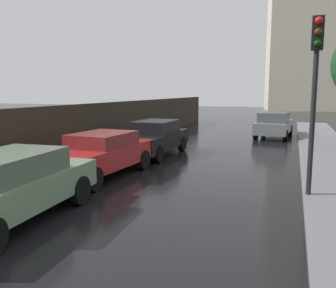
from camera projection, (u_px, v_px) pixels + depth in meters
The scene contains 5 objects.
car_green_near_kerb at pixel (9, 186), 7.11m from camera, with size 1.93×4.39×1.43m.
car_black_mid_road at pixel (155, 137), 14.75m from camera, with size 1.77×4.37×1.42m.
car_grey_far_ahead at pixel (274, 124), 20.25m from camera, with size 2.02×4.23×1.45m.
car_red_far_lane at pixel (100, 154), 11.04m from camera, with size 2.01×4.48×1.35m.
traffic_light at pixel (315, 73), 8.27m from camera, with size 0.26×0.39×4.18m.
Camera 1 is at (3.68, -0.58, 2.64)m, focal length 38.21 mm.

